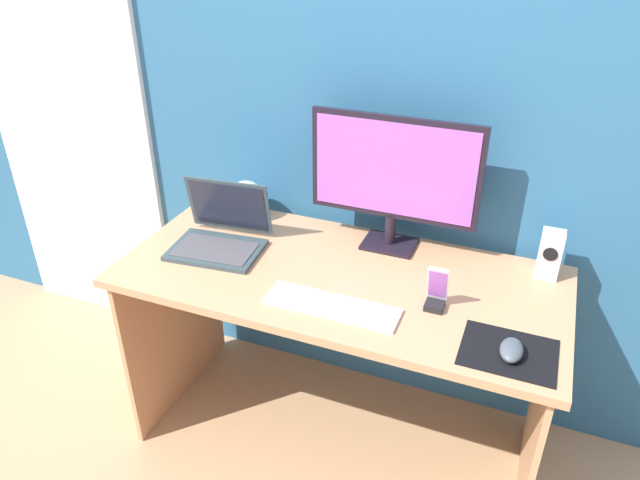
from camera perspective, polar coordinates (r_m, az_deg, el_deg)
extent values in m
plane|color=tan|center=(2.39, 1.55, -18.20)|extent=(8.00, 8.00, 0.00)
cube|color=#2C628D|center=(2.03, 5.96, 14.71)|extent=(6.00, 0.04, 2.50)
cube|color=white|center=(2.77, -23.26, 11.36)|extent=(0.82, 0.02, 2.02)
cube|color=tan|center=(1.92, 1.84, -3.60)|extent=(1.43, 0.65, 0.03)
cube|color=tan|center=(2.40, -13.72, -7.52)|extent=(0.02, 0.61, 0.70)
cube|color=tan|center=(2.07, 20.14, -15.78)|extent=(0.02, 0.61, 0.70)
cube|color=black|center=(2.07, 6.70, -0.36)|extent=(0.18, 0.14, 0.01)
cylinder|color=black|center=(2.05, 6.79, 1.01)|extent=(0.04, 0.04, 0.10)
cube|color=black|center=(1.95, 7.18, 6.86)|extent=(0.57, 0.02, 0.35)
cube|color=#A559BF|center=(1.94, 7.10, 6.75)|extent=(0.53, 0.00, 0.32)
cube|color=white|center=(1.99, 21.31, -1.29)|extent=(0.07, 0.07, 0.16)
cylinder|color=black|center=(1.95, 21.35, -1.30)|extent=(0.04, 0.00, 0.04)
cube|color=#32444A|center=(2.05, -10.00, -0.96)|extent=(0.32, 0.24, 0.02)
cube|color=#47474C|center=(2.04, -10.15, -0.88)|extent=(0.28, 0.18, 0.00)
cube|color=#32444A|center=(2.10, -8.79, 3.31)|extent=(0.31, 0.08, 0.20)
cube|color=#1E2333|center=(2.09, -8.85, 3.28)|extent=(0.28, 0.06, 0.18)
sphere|color=silver|center=(2.24, -7.16, 3.87)|extent=(0.15, 0.15, 0.15)
cube|color=white|center=(1.75, 1.16, -6.39)|extent=(0.40, 0.11, 0.01)
cube|color=black|center=(1.67, 17.74, -10.27)|extent=(0.25, 0.20, 0.00)
ellipsoid|color=#475057|center=(1.65, 18.00, -10.07)|extent=(0.06, 0.10, 0.04)
cube|color=black|center=(1.78, 10.99, -6.23)|extent=(0.06, 0.05, 0.02)
cube|color=silver|center=(1.75, 11.30, -4.16)|extent=(0.06, 0.04, 0.12)
cube|color=#A559BF|center=(1.75, 11.27, -4.21)|extent=(0.05, 0.03, 0.10)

